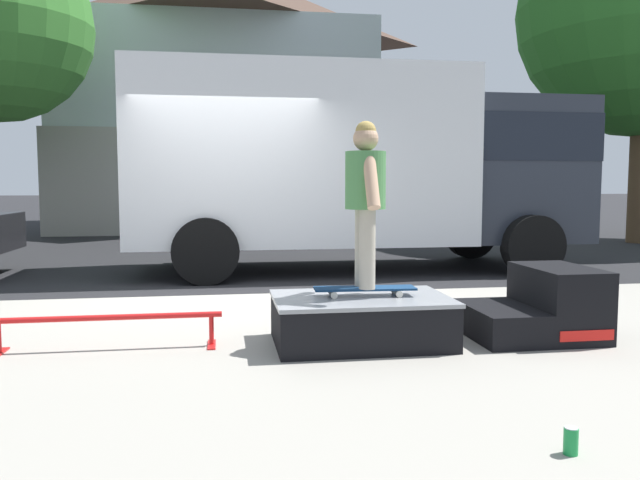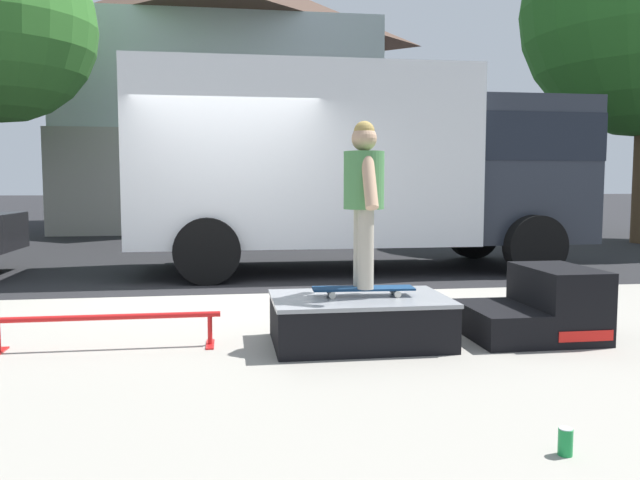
# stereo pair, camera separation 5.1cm
# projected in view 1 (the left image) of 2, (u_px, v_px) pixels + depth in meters

# --- Properties ---
(ground_plane) EXTENTS (140.00, 140.00, 0.00)m
(ground_plane) POSITION_uv_depth(u_px,v_px,m) (228.00, 297.00, 7.52)
(ground_plane) COLOR black
(sidewalk_slab) EXTENTS (50.00, 5.00, 0.12)m
(sidewalk_slab) POSITION_uv_depth(u_px,v_px,m) (233.00, 362.00, 4.56)
(sidewalk_slab) COLOR gray
(sidewalk_slab) RESTS_ON ground
(skate_box) EXTENTS (1.34, 0.87, 0.37)m
(skate_box) POSITION_uv_depth(u_px,v_px,m) (361.00, 318.00, 4.85)
(skate_box) COLOR black
(skate_box) RESTS_ON sidewalk_slab
(kicker_ramp) EXTENTS (0.99, 0.84, 0.56)m
(kicker_ramp) POSITION_uv_depth(u_px,v_px,m) (540.00, 308.00, 5.07)
(kicker_ramp) COLOR black
(kicker_ramp) RESTS_ON sidewalk_slab
(grind_rail) EXTENTS (1.68, 0.28, 0.26)m
(grind_rail) POSITION_uv_depth(u_px,v_px,m) (107.00, 323.00, 4.67)
(grind_rail) COLOR red
(grind_rail) RESTS_ON sidewalk_slab
(skateboard) EXTENTS (0.79, 0.24, 0.07)m
(skateboard) POSITION_uv_depth(u_px,v_px,m) (365.00, 289.00, 4.85)
(skateboard) COLOR navy
(skateboard) RESTS_ON skate_box
(skater_kid) EXTENTS (0.31, 0.65, 1.27)m
(skater_kid) POSITION_uv_depth(u_px,v_px,m) (365.00, 190.00, 4.78)
(skater_kid) COLOR #B7AD99
(skater_kid) RESTS_ON skateboard
(soda_can) EXTENTS (0.07, 0.07, 0.13)m
(soda_can) POSITION_uv_depth(u_px,v_px,m) (571.00, 441.00, 2.87)
(soda_can) COLOR #198C3F
(soda_can) RESTS_ON sidewalk_slab
(box_truck) EXTENTS (6.91, 2.63, 3.05)m
(box_truck) POSITION_uv_depth(u_px,v_px,m) (360.00, 161.00, 9.85)
(box_truck) COLOR white
(box_truck) RESTS_ON ground
(house_behind) EXTENTS (9.54, 8.22, 8.40)m
(house_behind) POSITION_uv_depth(u_px,v_px,m) (218.00, 94.00, 20.46)
(house_behind) COLOR silver
(house_behind) RESTS_ON ground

